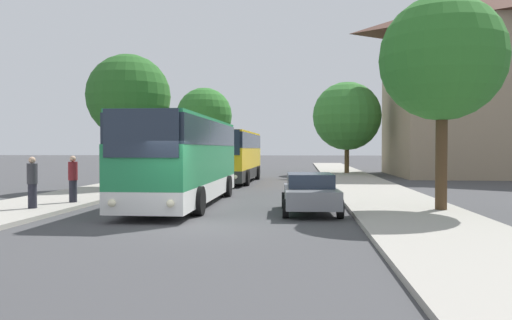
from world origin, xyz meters
TOP-DOWN VIEW (x-y plane):
  - ground_plane at (0.00, 0.00)m, footprint 300.00×300.00m
  - sidewalk_right at (7.00, 0.00)m, footprint 4.00×120.00m
  - building_right_background at (20.22, 28.82)m, footprint 18.35×12.72m
  - bus_front at (-1.43, 5.92)m, footprint 2.85×11.32m
  - bus_middle at (-1.20, 19.20)m, footprint 2.90×10.55m
  - parked_car_right_near at (3.60, 3.64)m, footprint 2.13×4.25m
  - pedestrian_waiting_near at (-6.23, 2.90)m, footprint 0.36×0.36m
  - pedestrian_waiting_far at (-5.71, 4.95)m, footprint 0.36×0.36m
  - tree_left_near at (-6.42, 35.43)m, footprint 5.56×5.56m
  - tree_left_far at (-6.23, 12.86)m, footprint 4.60×4.60m
  - tree_right_near at (8.14, 3.83)m, footprint 4.31×4.31m
  - tree_right_mid at (7.24, 30.00)m, footprint 5.93×5.93m

SIDE VIEW (x-z plane):
  - ground_plane at x=0.00m, z-range 0.00..0.00m
  - sidewalk_right at x=7.00m, z-range 0.00..0.15m
  - parked_car_right_near at x=3.60m, z-range 0.04..1.43m
  - pedestrian_waiting_near at x=-6.23m, z-range 0.16..2.00m
  - pedestrian_waiting_far at x=-5.71m, z-range 0.16..2.00m
  - bus_middle at x=-1.20m, z-range 0.11..3.49m
  - bus_front at x=-1.43m, z-range 0.12..3.59m
  - tree_right_mid at x=7.24m, z-range 1.14..9.05m
  - tree_left_far at x=-6.23m, z-range 1.49..8.81m
  - tree_right_near at x=8.14m, z-range 1.67..9.08m
  - tree_left_near at x=-6.42m, z-range 1.47..9.69m
  - building_right_background at x=20.22m, z-range 0.00..15.76m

